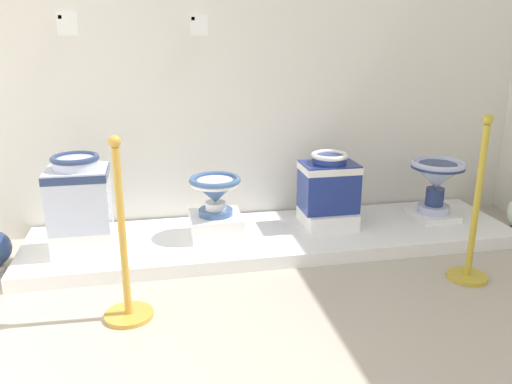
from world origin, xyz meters
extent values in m
cube|color=#B2A899|center=(2.11, 0.73, -0.01)|extent=(6.23, 5.47, 0.02)
cube|color=silver|center=(2.11, 2.70, 1.54)|extent=(4.43, 0.06, 3.08)
cube|color=white|center=(2.11, 2.22, 0.05)|extent=(3.50, 0.87, 0.09)
cube|color=white|center=(0.80, 2.14, 0.18)|extent=(0.38, 0.32, 0.17)
cube|color=silver|center=(0.80, 2.14, 0.46)|extent=(0.38, 0.34, 0.40)
cube|color=navy|center=(0.80, 2.14, 0.62)|extent=(0.39, 0.34, 0.05)
cylinder|color=silver|center=(0.80, 2.14, 0.69)|extent=(0.28, 0.28, 0.07)
torus|color=navy|center=(0.80, 2.14, 0.72)|extent=(0.30, 0.30, 0.04)
cube|color=white|center=(1.69, 2.23, 0.17)|extent=(0.36, 0.36, 0.16)
cylinder|color=#3E5D8F|center=(1.69, 2.23, 0.27)|extent=(0.24, 0.24, 0.04)
cylinder|color=white|center=(1.69, 2.23, 0.32)|extent=(0.14, 0.14, 0.05)
cone|color=#3E5D8F|center=(1.69, 2.23, 0.42)|extent=(0.35, 0.35, 0.16)
cylinder|color=white|center=(1.69, 2.23, 0.49)|extent=(0.34, 0.34, 0.03)
torus|color=#3E5D8F|center=(1.69, 2.23, 0.51)|extent=(0.36, 0.36, 0.04)
cylinder|color=white|center=(1.69, 2.23, 0.50)|extent=(0.24, 0.24, 0.01)
cube|color=white|center=(2.54, 2.28, 0.15)|extent=(0.37, 0.39, 0.12)
cube|color=navy|center=(2.54, 2.28, 0.39)|extent=(0.40, 0.30, 0.36)
cube|color=white|center=(2.54, 2.28, 0.54)|extent=(0.41, 0.31, 0.05)
cylinder|color=navy|center=(2.54, 2.28, 0.60)|extent=(0.25, 0.25, 0.06)
torus|color=white|center=(2.54, 2.28, 0.63)|extent=(0.27, 0.27, 0.04)
cube|color=white|center=(3.39, 2.26, 0.12)|extent=(0.31, 0.34, 0.05)
cylinder|color=#B2BDE3|center=(3.39, 2.26, 0.17)|extent=(0.24, 0.24, 0.06)
cylinder|color=navy|center=(3.39, 2.26, 0.27)|extent=(0.14, 0.14, 0.14)
cone|color=#B2BDE3|center=(3.39, 2.26, 0.43)|extent=(0.40, 0.40, 0.19)
cylinder|color=navy|center=(3.39, 2.26, 0.51)|extent=(0.40, 0.40, 0.03)
torus|color=#B2BDE3|center=(3.39, 2.26, 0.53)|extent=(0.41, 0.41, 0.04)
cylinder|color=navy|center=(3.39, 2.26, 0.52)|extent=(0.28, 0.28, 0.01)
cube|color=white|center=(0.77, 2.66, 1.53)|extent=(0.14, 0.01, 0.15)
cube|color=#386BAD|center=(0.72, 2.66, 1.58)|extent=(0.02, 0.01, 0.02)
cube|color=white|center=(1.66, 2.66, 1.53)|extent=(0.12, 0.01, 0.14)
cube|color=slate|center=(1.62, 2.66, 1.57)|extent=(0.02, 0.01, 0.02)
cylinder|color=gold|center=(1.10, 1.38, 0.01)|extent=(0.26, 0.26, 0.02)
cylinder|color=gold|center=(1.10, 1.38, 0.48)|extent=(0.04, 0.04, 0.92)
sphere|color=gold|center=(1.10, 1.38, 0.97)|extent=(0.06, 0.06, 0.06)
cylinder|color=gold|center=(3.18, 1.43, 0.01)|extent=(0.25, 0.25, 0.02)
cylinder|color=gold|center=(3.18, 1.43, 0.50)|extent=(0.04, 0.04, 0.95)
sphere|color=gold|center=(3.18, 1.43, 1.00)|extent=(0.06, 0.06, 0.06)
camera|label=1|loc=(1.29, -1.20, 1.49)|focal=36.37mm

